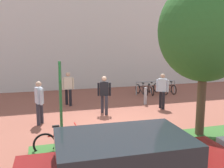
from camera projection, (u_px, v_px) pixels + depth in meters
The scene contains 12 objects.
ground_plane at pixel (117, 123), 10.15m from camera, with size 60.00×60.00×0.00m, color brown.
building_facade at pixel (79, 16), 17.46m from camera, with size 28.00×1.20×10.00m, color silver.
planter_strip at pixel (145, 143), 7.97m from camera, with size 7.00×1.10×0.16m, color #336028.
tree_sidewalk at pixel (205, 31), 7.97m from camera, with size 2.96×2.96×5.22m.
parking_sign_post at pixel (61, 96), 6.97m from camera, with size 0.08×0.36×2.70m.
bike_at_sign at pixel (63, 141), 7.38m from camera, with size 1.68×0.42×0.86m.
bike_rack_cluster at pixel (156, 89), 15.90m from camera, with size 2.66×1.58×0.83m.
bollard_steel at pixel (145, 96), 13.23m from camera, with size 0.16×0.16×0.90m, color #ADADB2.
person_shirt_white at pixel (39, 100), 9.89m from camera, with size 0.34×0.59×1.72m.
person_suited_dark at pixel (104, 92), 11.37m from camera, with size 0.59×0.51×1.72m.
person_shirt_blue at pixel (68, 86), 12.93m from camera, with size 0.61×0.46×1.72m.
person_casual_tan at pixel (162, 89), 12.29m from camera, with size 0.51×0.49×1.72m.
Camera 1 is at (-2.99, -9.30, 3.19)m, focal length 40.62 mm.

